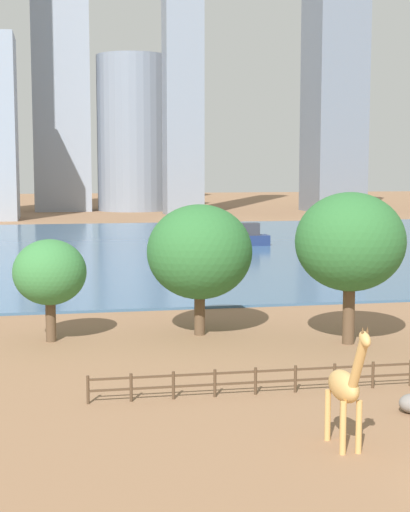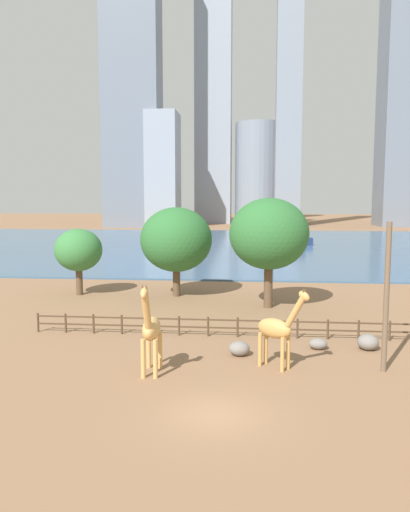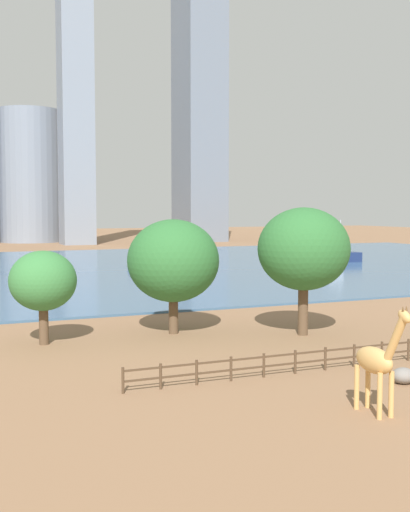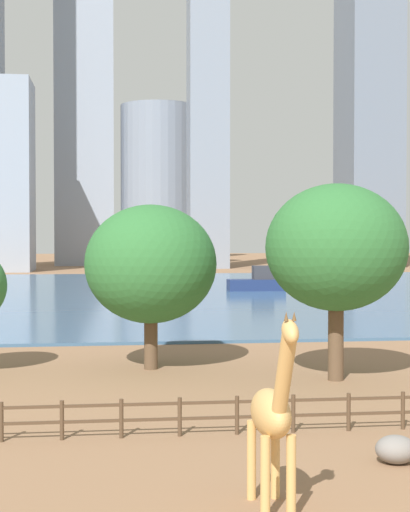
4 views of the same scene
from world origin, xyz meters
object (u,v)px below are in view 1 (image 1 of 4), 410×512
(tree_center_broad, at_px, (350,242))
(tree_right_tall, at_px, (50,273))
(giraffe_companion, at_px, (346,387))
(boat_sailboat, at_px, (245,238))
(tree_left_large, at_px, (200,252))

(tree_center_broad, relative_size, tree_right_tall, 1.46)
(giraffe_companion, bearing_deg, boat_sailboat, 167.84)
(tree_center_broad, bearing_deg, boat_sailboat, 82.78)
(tree_left_large, bearing_deg, boat_sailboat, 73.42)
(tree_right_tall, height_order, boat_sailboat, tree_right_tall)
(giraffe_companion, height_order, tree_left_large, tree_left_large)
(tree_left_large, xyz_separation_m, boat_sailboat, (15.42, 51.78, -4.07))
(tree_left_large, relative_size, tree_center_broad, 0.91)
(giraffe_companion, xyz_separation_m, tree_center_broad, (6.52, 16.63, 3.76))
(giraffe_companion, height_order, tree_right_tall, tree_right_tall)
(giraffe_companion, bearing_deg, tree_right_tall, -153.27)
(giraffe_companion, xyz_separation_m, boat_sailboat, (13.60, 72.53, -1.18))
(giraffe_companion, relative_size, tree_center_broad, 0.55)
(tree_left_large, bearing_deg, tree_right_tall, -178.85)
(tree_left_large, distance_m, boat_sailboat, 54.18)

